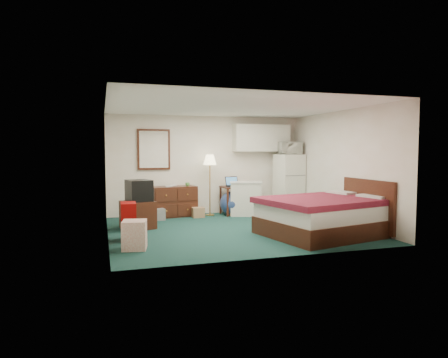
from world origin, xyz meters
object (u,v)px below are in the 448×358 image
object	(u,v)px
floor_lamp	(210,185)
desk	(233,200)
dresser	(174,201)
suitcase	(129,221)
fridge	(289,183)
kitchen_counter	(246,199)
tv_stand	(138,215)
bed	(324,217)

from	to	relation	value
floor_lamp	desk	size ratio (longest dim) A/B	2.11
dresser	desk	world-z (taller)	dresser
floor_lamp	suitcase	xyz separation A→B (m)	(-2.14, -2.30, -0.42)
fridge	dresser	bearing A→B (deg)	170.57
dresser	floor_lamp	world-z (taller)	floor_lamp
floor_lamp	desk	xyz separation A→B (m)	(0.59, -0.08, -0.40)
dresser	fridge	size ratio (longest dim) A/B	0.72
kitchen_counter	tv_stand	world-z (taller)	kitchen_counter
dresser	suitcase	distance (m)	2.68
dresser	floor_lamp	distance (m)	0.99
floor_lamp	kitchen_counter	size ratio (longest dim) A/B	1.86
dresser	tv_stand	distance (m)	1.62
fridge	tv_stand	distance (m)	4.20
desk	suitcase	world-z (taller)	desk
desk	tv_stand	xyz separation A→B (m)	(-2.48, -1.13, -0.07)
floor_lamp	tv_stand	size ratio (longest dim) A/B	2.43
kitchen_counter	suitcase	world-z (taller)	kitchen_counter
dresser	tv_stand	xyz separation A→B (m)	(-0.98, -1.29, -0.09)
bed	tv_stand	xyz separation A→B (m)	(-3.37, 1.71, -0.07)
desk	fridge	bearing A→B (deg)	-3.62
floor_lamp	tv_stand	xyz separation A→B (m)	(-1.88, -1.21, -0.48)
floor_lamp	tv_stand	distance (m)	2.29
floor_lamp	bed	xyz separation A→B (m)	(1.48, -2.92, -0.41)
kitchen_counter	bed	xyz separation A→B (m)	(0.62, -2.68, -0.06)
desk	tv_stand	world-z (taller)	desk
desk	bed	size ratio (longest dim) A/B	0.33
dresser	tv_stand	size ratio (longest dim) A/B	1.74
kitchen_counter	bed	distance (m)	2.75
floor_lamp	bed	world-z (taller)	floor_lamp
desk	bed	xyz separation A→B (m)	(0.89, -2.84, -0.01)
floor_lamp	desk	distance (m)	0.72
kitchen_counter	dresser	bearing A→B (deg)	-171.88
tv_stand	dresser	bearing A→B (deg)	33.59
floor_lamp	desk	bearing A→B (deg)	-7.90
bed	tv_stand	world-z (taller)	bed
tv_stand	fridge	bearing A→B (deg)	-3.57
tv_stand	desk	bearing A→B (deg)	5.33
floor_lamp	bed	distance (m)	3.30
kitchen_counter	fridge	bearing A→B (deg)	25.22
floor_lamp	suitcase	distance (m)	3.17
kitchen_counter	bed	size ratio (longest dim) A/B	0.37
desk	suitcase	bearing A→B (deg)	-144.33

